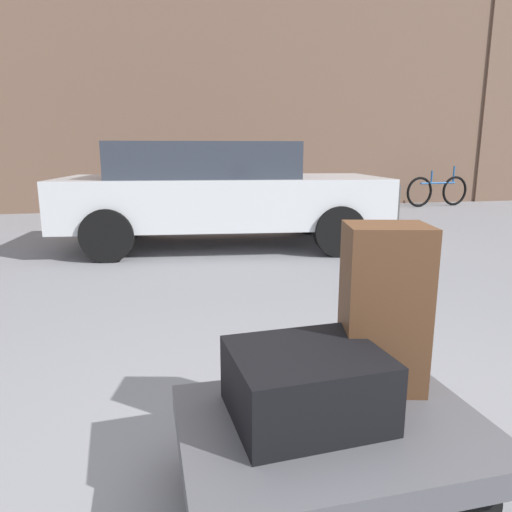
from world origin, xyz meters
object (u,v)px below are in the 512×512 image
object	(u,v)px
parked_car	(219,191)
luggage_cart	(332,438)
bollard_kerb_mid	(394,203)
suitcase_brown_front_left	(383,307)
bicycle_leaning	(437,191)
bollard_kerb_near	(333,205)
suitcase_black_rear_right	(306,384)

from	to	relation	value
parked_car	luggage_cart	bearing A→B (deg)	-94.35
luggage_cart	bollard_kerb_mid	world-z (taller)	bollard_kerb_mid
suitcase_brown_front_left	bollard_kerb_mid	xyz separation A→B (m)	(3.68, 6.38, -0.33)
luggage_cart	bollard_kerb_mid	bearing A→B (deg)	58.92
suitcase_brown_front_left	bicycle_leaning	size ratio (longest dim) A/B	0.38
parked_car	bollard_kerb_near	size ratio (longest dim) A/B	6.55
luggage_cart	bollard_kerb_mid	xyz separation A→B (m)	(3.98, 6.59, 0.08)
suitcase_black_rear_right	suitcase_brown_front_left	bearing A→B (deg)	19.53
bollard_kerb_near	suitcase_black_rear_right	bearing A→B (deg)	-113.45
parked_car	bicycle_leaning	size ratio (longest dim) A/B	2.56
suitcase_brown_front_left	bollard_kerb_near	xyz separation A→B (m)	(2.46, 6.38, -0.33)
suitcase_brown_front_left	bollard_kerb_mid	bearing A→B (deg)	74.32
luggage_cart	bicycle_leaning	size ratio (longest dim) A/B	0.63
parked_car	bollard_kerb_mid	bearing A→B (deg)	23.55
bollard_kerb_mid	suitcase_black_rear_right	bearing A→B (deg)	-121.85
suitcase_black_rear_right	bollard_kerb_near	size ratio (longest dim) A/B	0.78
bicycle_leaning	bollard_kerb_mid	size ratio (longest dim) A/B	2.56
bicycle_leaning	bollard_kerb_near	distance (m)	4.15
parked_car	bicycle_leaning	xyz separation A→B (m)	(5.95, 3.67, -0.39)
bollard_kerb_mid	parked_car	bearing A→B (deg)	-156.45
luggage_cart	bollard_kerb_near	world-z (taller)	bollard_kerb_near
suitcase_brown_front_left	parked_car	bearing A→B (deg)	103.24
luggage_cart	parked_car	distance (m)	5.07
parked_car	bollard_kerb_mid	distance (m)	3.94
suitcase_brown_front_left	suitcase_black_rear_right	bearing A→B (deg)	-143.21
luggage_cart	suitcase_brown_front_left	size ratio (longest dim) A/B	1.64
suitcase_black_rear_right	bollard_kerb_mid	bearing A→B (deg)	55.19
suitcase_brown_front_left	bollard_kerb_mid	distance (m)	7.38
bicycle_leaning	bollard_kerb_near	xyz separation A→B (m)	(-3.58, -2.10, -0.03)
luggage_cart	bicycle_leaning	world-z (taller)	bicycle_leaning
luggage_cart	bollard_kerb_near	xyz separation A→B (m)	(2.75, 6.59, 0.08)
parked_car	bollard_kerb_mid	world-z (taller)	parked_car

